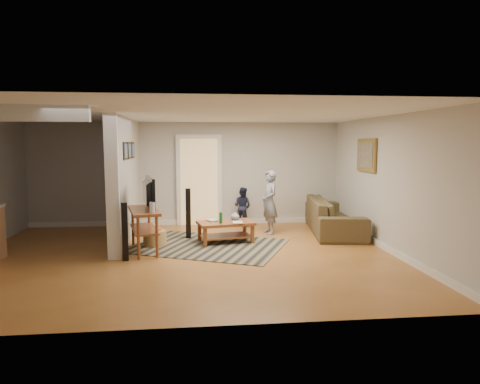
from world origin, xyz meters
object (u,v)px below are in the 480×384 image
tv_console (145,213)px  child (269,233)px  speaker_left (125,232)px  toy_basket (155,237)px  sofa (333,232)px  speaker_right (188,214)px  coffee_table (226,226)px  toddler (242,225)px

tv_console → child: size_ratio=0.95×
speaker_left → toy_basket: (0.40, 1.04, -0.33)m
tv_console → child: 2.97m
sofa → speaker_right: 3.31m
sofa → speaker_left: 4.74m
coffee_table → speaker_left: size_ratio=1.19×
speaker_left → child: size_ratio=0.72×
coffee_table → child: 1.31m
sofa → speaker_right: (-3.25, -0.33, 0.53)m
sofa → tv_console: tv_console is taller
child → sofa: bearing=78.2°
tv_console → toddler: tv_console is taller
child → speaker_right: bearing=-92.2°
sofa → child: bearing=98.9°
sofa → tv_console: size_ratio=1.93×
sofa → coffee_table: 2.63m
speaker_right → sofa: bearing=6.7°
speaker_left → toddler: size_ratio=1.07×
sofa → speaker_left: (-4.30, -1.93, 0.50)m
coffee_table → speaker_left: speaker_left is taller
speaker_left → sofa: bearing=15.6°
tv_console → speaker_right: bearing=39.3°
child → toddler: (-0.49, 0.98, 0.00)m
speaker_right → child: 1.88m
speaker_left → toddler: speaker_left is taller
coffee_table → toddler: coffee_table is taller
child → toddler: size_ratio=1.50×
child → toddler: child is taller
tv_console → toddler: (2.07, 2.30, -0.72)m
coffee_table → speaker_left: (-1.81, -1.16, 0.17)m
sofa → coffee_table: (-2.49, -0.78, 0.33)m
coffee_table → speaker_right: bearing=149.8°
tv_console → speaker_left: tv_console is taller
sofa → toddler: toddler is taller
tv_console → toy_basket: bearing=60.5°
coffee_table → toddler: size_ratio=1.28×
coffee_table → toddler: (0.53, 1.74, -0.33)m
coffee_table → child: (1.02, 0.76, -0.33)m
child → coffee_table: bearing=-65.5°
sofa → child: child is taller
toy_basket → speaker_right: bearing=40.7°
speaker_left → toddler: (2.34, 2.90, -0.50)m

